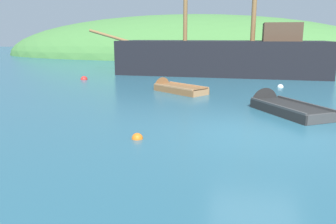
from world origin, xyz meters
name	(u,v)px	position (x,y,z in m)	size (l,w,h in m)	color
ground_plane	(259,134)	(0.00, 0.00, 0.00)	(120.00, 120.00, 0.00)	#285B70
shore_hill	(189,55)	(-6.01, 34.60, 0.00)	(48.27, 21.59, 10.12)	#477F3D
sailing_ship	(222,61)	(-1.30, 13.96, 0.88)	(16.10, 4.90, 13.54)	black
rowboat_outer_right	(172,89)	(-3.46, 6.61, 0.08)	(3.18, 2.80, 1.02)	brown
rowboat_near_dock	(277,107)	(0.87, 3.17, 0.09)	(2.83, 3.64, 1.18)	black
buoy_orange	(137,139)	(-3.10, -0.97, 0.00)	(0.29, 0.29, 0.29)	orange
buoy_white	(280,87)	(1.73, 8.72, 0.00)	(0.30, 0.30, 0.30)	white
buoy_red	(84,79)	(-9.28, 9.80, 0.00)	(0.41, 0.41, 0.41)	red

